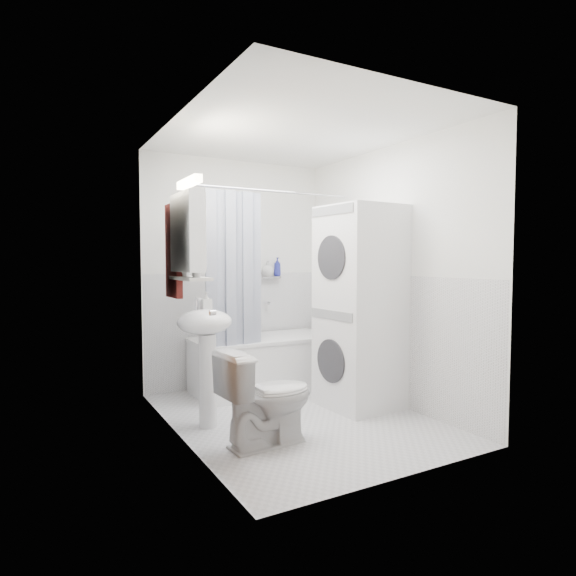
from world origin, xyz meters
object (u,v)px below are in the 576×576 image
sink (206,340)px  toilet (267,397)px  washer_dryer (361,307)px  bathtub (263,361)px

sink → toilet: (0.26, -0.56, -0.36)m
washer_dryer → toilet: size_ratio=2.59×
toilet → washer_dryer: bearing=-74.6°
bathtub → sink: (-0.89, -0.77, 0.40)m
washer_dryer → toilet: washer_dryer is taller
toilet → bathtub: bearing=-29.6°
bathtub → toilet: (-0.63, -1.33, 0.04)m
bathtub → sink: sink is taller
bathtub → toilet: toilet is taller
sink → bathtub: bearing=40.8°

